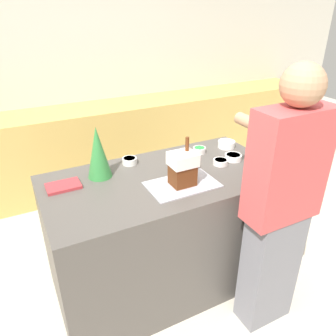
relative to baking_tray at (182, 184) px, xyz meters
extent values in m
plane|color=beige|center=(-0.05, 0.16, -0.93)|extent=(12.00, 12.00, 0.00)
cube|color=beige|center=(-0.05, 2.27, 0.37)|extent=(8.00, 0.05, 2.60)
cube|color=tan|center=(-0.05, 1.94, -0.46)|extent=(6.00, 0.60, 0.95)
cube|color=#514C47|center=(-0.05, 0.16, -0.47)|extent=(1.65, 0.86, 0.93)
cube|color=#B2B2BC|center=(0.00, 0.00, 0.00)|extent=(0.46, 0.29, 0.01)
cube|color=#5B2D14|center=(0.00, 0.00, 0.07)|extent=(0.15, 0.13, 0.14)
cube|color=white|center=(0.00, 0.00, 0.18)|extent=(0.17, 0.14, 0.08)
cylinder|color=#5B2D14|center=(0.04, 0.02, 0.27)|extent=(0.02, 0.02, 0.09)
cone|color=#33843D|center=(-0.44, 0.36, 0.18)|extent=(0.17, 0.17, 0.36)
cylinder|color=silver|center=(0.38, 0.39, 0.02)|extent=(0.10, 0.10, 0.04)
cylinder|color=green|center=(0.38, 0.39, 0.03)|extent=(0.08, 0.08, 0.01)
cylinder|color=white|center=(0.63, 0.38, 0.02)|extent=(0.14, 0.14, 0.05)
cylinder|color=red|center=(0.63, 0.38, 0.04)|extent=(0.11, 0.11, 0.01)
cylinder|color=white|center=(0.53, 0.16, 0.02)|extent=(0.13, 0.13, 0.04)
cylinder|color=red|center=(0.53, 0.16, 0.03)|extent=(0.11, 0.11, 0.01)
cylinder|color=white|center=(0.40, 0.14, 0.02)|extent=(0.11, 0.11, 0.04)
cylinder|color=red|center=(0.40, 0.14, 0.03)|extent=(0.09, 0.09, 0.01)
cylinder|color=white|center=(-0.19, 0.46, 0.02)|extent=(0.11, 0.11, 0.05)
cylinder|color=orange|center=(-0.19, 0.46, 0.04)|extent=(0.09, 0.09, 0.01)
cube|color=#B23338|center=(-0.70, 0.32, 0.01)|extent=(0.21, 0.15, 0.02)
cube|color=slate|center=(0.41, -0.47, -0.51)|extent=(0.35, 0.19, 0.85)
cube|color=#CC4C4C|center=(0.41, -0.47, 0.25)|extent=(0.46, 0.21, 0.67)
sphere|color=tan|center=(0.41, -0.47, 0.70)|extent=(0.23, 0.23, 0.23)
cylinder|color=tan|center=(0.41, -0.24, 0.40)|extent=(0.08, 0.46, 0.08)
camera|label=1|loc=(-0.93, -1.62, 1.06)|focal=35.00mm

